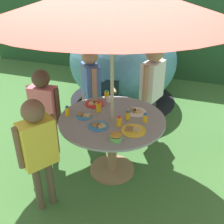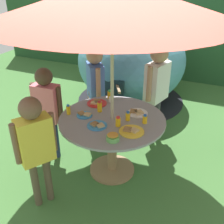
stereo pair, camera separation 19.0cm
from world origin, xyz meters
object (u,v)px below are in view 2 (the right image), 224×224
object	(u,v)px
child_in_pink_shirt	(47,103)
plate_near_left	(97,103)
juice_bottle_center_back	(118,122)
dome_tent	(131,61)
snack_bowl	(113,137)
plate_far_left	(131,131)
juice_bottle_front_edge	(110,95)
juice_bottle_spot_a	(145,119)
wooden_chair	(103,92)
child_in_yellow_shirt	(35,140)
child_in_blue_shirt	(95,81)
child_in_white_shirt	(157,82)
juice_bottle_far_right	(100,107)
juice_bottle_mid_left	(68,110)
garden_table	(112,133)
plate_near_right	(137,113)
plate_center_front	(97,125)
cup_near	(111,99)
plate_mid_right	(85,115)
juice_bottle_back_edge	(128,116)

from	to	relation	value
child_in_pink_shirt	plate_near_left	size ratio (longest dim) A/B	5.05
juice_bottle_center_back	dome_tent	bearing A→B (deg)	106.30
snack_bowl	plate_far_left	distance (m)	0.25
juice_bottle_front_edge	juice_bottle_spot_a	size ratio (longest dim) A/B	1.08
wooden_chair	child_in_yellow_shirt	xyz separation A→B (m)	(0.13, -1.76, 0.25)
child_in_blue_shirt	snack_bowl	world-z (taller)	child_in_blue_shirt
child_in_white_shirt	juice_bottle_far_right	distance (m)	0.95
plate_far_left	juice_bottle_mid_left	world-z (taller)	juice_bottle_mid_left
garden_table	child_in_blue_shirt	world-z (taller)	child_in_blue_shirt
plate_near_right	plate_center_front	bearing A→B (deg)	-124.34
plate_near_left	juice_bottle_spot_a	bearing A→B (deg)	-17.25
juice_bottle_center_back	plate_center_front	bearing A→B (deg)	-155.34
child_in_pink_shirt	plate_far_left	world-z (taller)	child_in_pink_shirt
garden_table	child_in_pink_shirt	distance (m)	0.88
garden_table	cup_near	distance (m)	0.49
child_in_blue_shirt	juice_bottle_front_edge	xyz separation A→B (m)	(0.32, -0.22, -0.05)
child_in_pink_shirt	juice_bottle_far_right	world-z (taller)	child_in_pink_shirt
plate_far_left	cup_near	bearing A→B (deg)	130.09
child_in_white_shirt	child_in_yellow_shirt	distance (m)	1.83
plate_far_left	plate_mid_right	bearing A→B (deg)	169.67
plate_center_front	child_in_blue_shirt	bearing A→B (deg)	117.63
garden_table	child_in_yellow_shirt	size ratio (longest dim) A/B	0.97
child_in_yellow_shirt	plate_far_left	distance (m)	0.96
garden_table	juice_bottle_far_right	world-z (taller)	juice_bottle_far_right
child_in_pink_shirt	juice_bottle_back_edge	xyz separation A→B (m)	(1.02, 0.07, 0.01)
juice_bottle_spot_a	cup_near	bearing A→B (deg)	148.06
juice_bottle_center_back	child_in_blue_shirt	bearing A→B (deg)	129.73
child_in_yellow_shirt	juice_bottle_front_edge	bearing A→B (deg)	21.25
child_in_white_shirt	plate_center_front	size ratio (longest dim) A/B	6.37
child_in_white_shirt	cup_near	size ratio (longest dim) A/B	22.26
plate_near_left	juice_bottle_back_edge	distance (m)	0.55
child_in_blue_shirt	juice_bottle_far_right	bearing A→B (deg)	-7.97
plate_near_left	garden_table	bearing A→B (deg)	-39.20
child_in_yellow_shirt	juice_bottle_mid_left	size ratio (longest dim) A/B	10.44
child_in_white_shirt	juice_bottle_far_right	bearing A→B (deg)	-13.45
plate_center_front	juice_bottle_far_right	distance (m)	0.34
child_in_white_shirt	juice_bottle_spot_a	bearing A→B (deg)	22.57
plate_near_right	plate_far_left	size ratio (longest dim) A/B	0.90
plate_near_right	juice_bottle_back_edge	distance (m)	0.20
plate_mid_right	juice_bottle_spot_a	distance (m)	0.69
dome_tent	plate_near_left	distance (m)	1.77
child_in_yellow_shirt	juice_bottle_spot_a	world-z (taller)	child_in_yellow_shirt
garden_table	juice_bottle_center_back	world-z (taller)	juice_bottle_center_back
cup_near	snack_bowl	bearing A→B (deg)	-65.20
child_in_yellow_shirt	juice_bottle_center_back	world-z (taller)	child_in_yellow_shirt
dome_tent	juice_bottle_spot_a	world-z (taller)	dome_tent
plate_near_right	child_in_white_shirt	bearing A→B (deg)	87.31
cup_near	plate_near_left	bearing A→B (deg)	-136.95
child_in_blue_shirt	juice_bottle_far_right	xyz separation A→B (m)	(0.36, -0.60, -0.04)
child_in_yellow_shirt	juice_bottle_center_back	size ratio (longest dim) A/B	10.91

